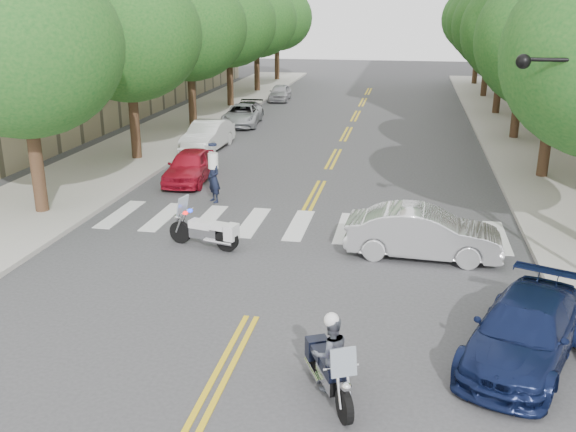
% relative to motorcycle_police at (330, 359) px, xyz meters
% --- Properties ---
extents(ground, '(140.00, 140.00, 0.00)m').
position_rel_motorcycle_police_xyz_m(ground, '(-2.14, 2.75, -0.76)').
color(ground, '#38383A').
rests_on(ground, ground).
extents(sidewalk_left, '(5.00, 60.00, 0.15)m').
position_rel_motorcycle_police_xyz_m(sidewalk_left, '(-11.64, 24.75, -0.69)').
color(sidewalk_left, '#9E9991').
rests_on(sidewalk_left, ground).
extents(sidewalk_right, '(5.00, 60.00, 0.15)m').
position_rel_motorcycle_police_xyz_m(sidewalk_right, '(7.36, 24.75, -0.69)').
color(sidewalk_right, '#9E9991').
rests_on(sidewalk_right, ground).
extents(tree_l_0, '(6.40, 6.40, 8.45)m').
position_rel_motorcycle_police_xyz_m(tree_l_0, '(-10.94, 8.75, 4.79)').
color(tree_l_0, '#382316').
rests_on(tree_l_0, ground).
extents(tree_l_1, '(6.40, 6.40, 8.45)m').
position_rel_motorcycle_police_xyz_m(tree_l_1, '(-10.94, 16.75, 4.79)').
color(tree_l_1, '#382316').
rests_on(tree_l_1, ground).
extents(tree_l_2, '(6.40, 6.40, 8.45)m').
position_rel_motorcycle_police_xyz_m(tree_l_2, '(-10.94, 24.75, 4.79)').
color(tree_l_2, '#382316').
rests_on(tree_l_2, ground).
extents(tree_l_3, '(6.40, 6.40, 8.45)m').
position_rel_motorcycle_police_xyz_m(tree_l_3, '(-10.94, 32.75, 4.79)').
color(tree_l_3, '#382316').
rests_on(tree_l_3, ground).
extents(tree_l_4, '(6.40, 6.40, 8.45)m').
position_rel_motorcycle_police_xyz_m(tree_l_4, '(-10.94, 40.75, 4.79)').
color(tree_l_4, '#382316').
rests_on(tree_l_4, ground).
extents(tree_l_5, '(6.40, 6.40, 8.45)m').
position_rel_motorcycle_police_xyz_m(tree_l_5, '(-10.94, 48.75, 4.79)').
color(tree_l_5, '#382316').
rests_on(tree_l_5, ground).
extents(tree_r_1, '(6.40, 6.40, 8.45)m').
position_rel_motorcycle_police_xyz_m(tree_r_1, '(6.66, 16.75, 4.79)').
color(tree_r_1, '#382316').
rests_on(tree_r_1, ground).
extents(tree_r_2, '(6.40, 6.40, 8.45)m').
position_rel_motorcycle_police_xyz_m(tree_r_2, '(6.66, 24.75, 4.79)').
color(tree_r_2, '#382316').
rests_on(tree_r_2, ground).
extents(tree_r_3, '(6.40, 6.40, 8.45)m').
position_rel_motorcycle_police_xyz_m(tree_r_3, '(6.66, 32.75, 4.79)').
color(tree_r_3, '#382316').
rests_on(tree_r_3, ground).
extents(tree_r_4, '(6.40, 6.40, 8.45)m').
position_rel_motorcycle_police_xyz_m(tree_r_4, '(6.66, 40.75, 4.79)').
color(tree_r_4, '#382316').
rests_on(tree_r_4, ground).
extents(tree_r_5, '(6.40, 6.40, 8.45)m').
position_rel_motorcycle_police_xyz_m(tree_r_5, '(6.66, 48.75, 4.79)').
color(tree_r_5, '#382316').
rests_on(tree_r_5, ground).
extents(motorcycle_police, '(1.13, 1.98, 1.70)m').
position_rel_motorcycle_police_xyz_m(motorcycle_police, '(0.00, 0.00, 0.00)').
color(motorcycle_police, black).
rests_on(motorcycle_police, ground).
extents(motorcycle_parked, '(2.26, 0.90, 1.48)m').
position_rel_motorcycle_police_xyz_m(motorcycle_parked, '(-4.39, 6.78, -0.24)').
color(motorcycle_parked, black).
rests_on(motorcycle_parked, ground).
extents(officer_standing, '(0.74, 0.74, 1.73)m').
position_rel_motorcycle_police_xyz_m(officer_standing, '(-5.60, 11.25, 0.11)').
color(officer_standing, black).
rests_on(officer_standing, ground).
extents(convertible, '(4.40, 1.70, 1.43)m').
position_rel_motorcycle_police_xyz_m(convertible, '(1.75, 7.25, -0.05)').
color(convertible, silver).
rests_on(convertible, ground).
extents(sedan_blue, '(3.33, 4.79, 1.29)m').
position_rel_motorcycle_police_xyz_m(sedan_blue, '(3.67, 1.94, -0.12)').
color(sedan_blue, '#0E173B').
rests_on(sedan_blue, ground).
extents(parked_car_a, '(1.76, 3.92, 1.31)m').
position_rel_motorcycle_police_xyz_m(parked_car_a, '(-7.34, 13.70, -0.11)').
color(parked_car_a, '#AD1227').
rests_on(parked_car_a, ground).
extents(parked_car_b, '(1.67, 4.30, 1.40)m').
position_rel_motorcycle_police_xyz_m(parked_car_b, '(-8.44, 19.56, -0.06)').
color(parked_car_b, white).
rests_on(parked_car_b, ground).
extents(parked_car_c, '(2.41, 4.50, 1.20)m').
position_rel_motorcycle_police_xyz_m(parked_car_c, '(-8.44, 26.25, -0.16)').
color(parked_car_c, '#A5A8AD').
rests_on(parked_car_c, ground).
extents(parked_car_d, '(1.83, 4.10, 1.17)m').
position_rel_motorcycle_police_xyz_m(parked_car_d, '(-8.44, 27.25, -0.18)').
color(parked_car_d, black).
rests_on(parked_car_d, ground).
extents(parked_car_e, '(1.60, 3.56, 1.19)m').
position_rel_motorcycle_police_xyz_m(parked_car_e, '(-8.19, 36.38, -0.17)').
color(parked_car_e, '#A3A3A8').
rests_on(parked_car_e, ground).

